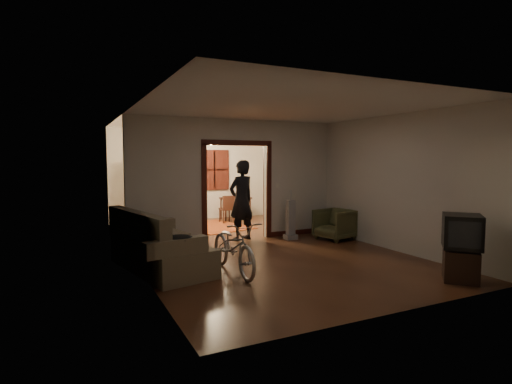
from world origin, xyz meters
TOP-DOWN VIEW (x-y plane):
  - floor at (0.00, 0.00)m, footprint 5.00×8.50m
  - ceiling at (0.00, 0.00)m, footprint 5.00×8.50m
  - wall_back at (0.00, 4.25)m, footprint 5.00×0.02m
  - wall_left at (-2.50, 0.00)m, footprint 0.02×8.50m
  - wall_right at (2.50, 0.00)m, footprint 0.02×8.50m
  - partition_wall at (0.00, 0.75)m, footprint 5.00×0.14m
  - door_casing at (0.00, 0.75)m, footprint 1.74×0.20m
  - far_window at (0.70, 4.21)m, footprint 0.98×0.06m
  - chandelier at (0.00, 2.50)m, footprint 0.24×0.24m
  - light_switch at (1.05, 0.68)m, footprint 0.08×0.01m
  - sofa at (-2.15, -1.03)m, footprint 1.45×2.37m
  - rolled_paper at (-2.05, -0.73)m, footprint 0.11×0.85m
  - jacket at (-2.10, -1.94)m, footprint 0.50×0.37m
  - bicycle at (-1.12, -1.77)m, footprint 0.59×1.69m
  - armchair at (2.07, -0.25)m, footprint 0.94×0.92m
  - tv_stand at (1.88, -3.70)m, footprint 0.72×0.72m
  - crt_tv at (1.88, -3.70)m, footprint 0.81×0.80m
  - vacuum at (1.16, 0.23)m, footprint 0.33×0.28m
  - person at (0.10, 0.68)m, footprint 0.78×0.63m
  - oriental_rug at (0.12, 2.69)m, footprint 2.01×2.36m
  - locker at (-1.29, 4.02)m, footprint 1.01×0.66m
  - globe at (-1.29, 4.02)m, footprint 0.31×0.31m
  - desk at (1.22, 3.71)m, footprint 0.99×0.65m
  - desk_chair at (0.71, 3.20)m, footprint 0.42×0.42m

SIDE VIEW (x-z plane):
  - floor at x=0.00m, z-range -0.01..0.01m
  - oriental_rug at x=0.12m, z-range 0.00..0.02m
  - tv_stand at x=1.88m, z-range 0.00..0.49m
  - desk at x=1.22m, z-range 0.00..0.68m
  - armchair at x=2.07m, z-range 0.00..0.72m
  - desk_chair at x=0.71m, z-range 0.00..0.82m
  - bicycle at x=-1.12m, z-range 0.00..0.88m
  - vacuum at x=1.16m, z-range 0.00..0.93m
  - sofa at x=-2.15m, z-range 0.00..1.02m
  - rolled_paper at x=-2.05m, z-range 0.48..0.58m
  - jacket at x=-2.10m, z-range 0.61..0.75m
  - crt_tv at x=1.88m, z-range 0.52..1.03m
  - person at x=0.10m, z-range 0.00..1.86m
  - locker at x=-1.29m, z-range 0.00..1.88m
  - door_casing at x=0.00m, z-range -0.06..2.26m
  - light_switch at x=1.05m, z-range 1.19..1.31m
  - wall_back at x=0.00m, z-range 0.00..2.80m
  - wall_left at x=-2.50m, z-range 0.00..2.80m
  - wall_right at x=2.50m, z-range 0.00..2.80m
  - partition_wall at x=0.00m, z-range 0.00..2.80m
  - far_window at x=0.70m, z-range 0.91..2.19m
  - globe at x=-1.29m, z-range 1.79..2.09m
  - chandelier at x=0.00m, z-range 2.23..2.47m
  - ceiling at x=0.00m, z-range 2.79..2.80m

